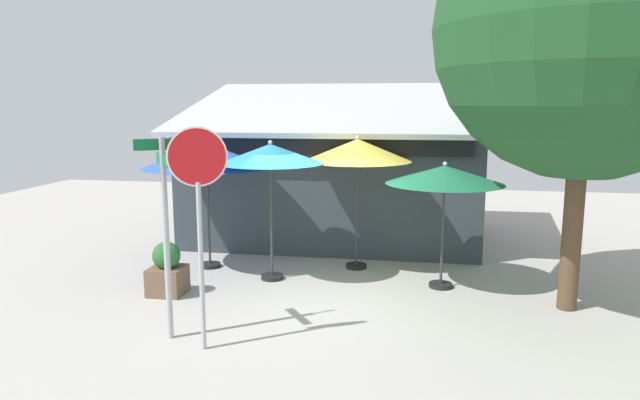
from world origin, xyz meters
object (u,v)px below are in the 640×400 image
sidewalk_planter (167,270)px  patio_umbrella_royal_blue_left (206,156)px  street_sign_post (166,219)px  patio_umbrella_mustard_right (358,151)px  stop_sign (199,196)px  patio_umbrella_forest_green_far_right (445,176)px  patio_umbrella_teal_center (270,155)px  shade_tree (611,34)px

sidewalk_planter → patio_umbrella_royal_blue_left: bearing=85.4°
street_sign_post → patio_umbrella_mustard_right: size_ratio=1.06×
stop_sign → patio_umbrella_forest_green_far_right: size_ratio=1.31×
patio_umbrella_royal_blue_left → patio_umbrella_teal_center: bearing=-21.0°
shade_tree → street_sign_post: bearing=-161.6°
patio_umbrella_mustard_right → street_sign_post: bearing=-119.9°
shade_tree → patio_umbrella_teal_center: bearing=171.0°
patio_umbrella_teal_center → shade_tree: size_ratio=0.39×
patio_umbrella_royal_blue_left → shade_tree: shade_tree is taller
patio_umbrella_mustard_right → patio_umbrella_forest_green_far_right: 2.01m
patio_umbrella_royal_blue_left → patio_umbrella_forest_green_far_right: size_ratio=1.13×
patio_umbrella_mustard_right → patio_umbrella_forest_green_far_right: (1.71, -1.00, -0.35)m
street_sign_post → patio_umbrella_teal_center: street_sign_post is taller
street_sign_post → stop_sign: bearing=-24.5°
street_sign_post → patio_umbrella_mustard_right: (2.33, 4.06, 0.68)m
patio_umbrella_teal_center → patio_umbrella_forest_green_far_right: bearing=0.6°
stop_sign → street_sign_post: bearing=155.5°
patio_umbrella_teal_center → sidewalk_planter: bearing=-144.3°
street_sign_post → patio_umbrella_royal_blue_left: size_ratio=1.10×
street_sign_post → patio_umbrella_royal_blue_left: 3.72m
patio_umbrella_teal_center → patio_umbrella_royal_blue_left: bearing=159.0°
patio_umbrella_mustard_right → shade_tree: shade_tree is taller
patio_umbrella_teal_center → sidewalk_planter: (-1.65, -1.19, -2.02)m
stop_sign → patio_umbrella_mustard_right: (1.71, 4.34, 0.27)m
street_sign_post → patio_umbrella_forest_green_far_right: 5.08m
patio_umbrella_forest_green_far_right → street_sign_post: bearing=-142.9°
stop_sign → patio_umbrella_mustard_right: size_ratio=1.12×
patio_umbrella_teal_center → shade_tree: 6.05m
street_sign_post → shade_tree: bearing=18.4°
stop_sign → sidewalk_planter: 3.14m
stop_sign → sidewalk_planter: bearing=125.5°
patio_umbrella_teal_center → patio_umbrella_forest_green_far_right: size_ratio=1.15×
patio_umbrella_forest_green_far_right → shade_tree: 3.46m
patio_umbrella_royal_blue_left → patio_umbrella_forest_green_far_right: bearing=-6.5°
patio_umbrella_royal_blue_left → shade_tree: bearing=-11.6°
patio_umbrella_teal_center → patio_umbrella_mustard_right: 1.88m
patio_umbrella_royal_blue_left → patio_umbrella_forest_green_far_right: 4.82m
street_sign_post → sidewalk_planter: 2.44m
patio_umbrella_royal_blue_left → sidewalk_planter: (-0.14, -1.77, -1.92)m
sidewalk_planter → patio_umbrella_teal_center: bearing=35.7°
patio_umbrella_forest_green_far_right → stop_sign: bearing=-135.6°
patio_umbrella_forest_green_far_right → shade_tree: bearing=-21.5°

